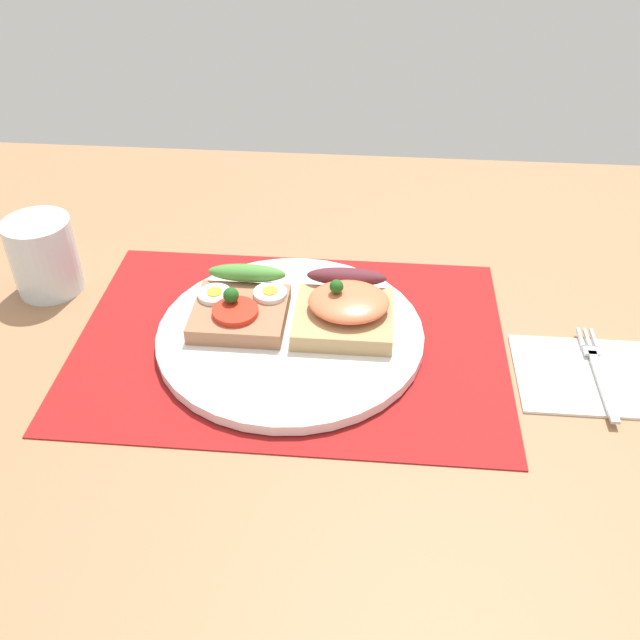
{
  "coord_description": "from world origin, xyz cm",
  "views": [
    {
      "loc": [
        7.77,
        -55.22,
        45.59
      ],
      "look_at": [
        3.0,
        0.0,
        2.88
      ],
      "focal_mm": 39.69,
      "sensor_mm": 36.0,
      "label": 1
    }
  ],
  "objects_px": {
    "plate": "(290,334)",
    "fork": "(598,369)",
    "drinking_glass": "(44,256)",
    "sandwich_egg_tomato": "(241,305)",
    "napkin": "(588,375)",
    "sandwich_salmon": "(346,308)"
  },
  "relations": [
    {
      "from": "sandwich_egg_tomato",
      "to": "napkin",
      "type": "height_order",
      "value": "sandwich_egg_tomato"
    },
    {
      "from": "plate",
      "to": "fork",
      "type": "distance_m",
      "value": 0.3
    },
    {
      "from": "sandwich_egg_tomato",
      "to": "fork",
      "type": "distance_m",
      "value": 0.35
    },
    {
      "from": "sandwich_egg_tomato",
      "to": "fork",
      "type": "bearing_deg",
      "value": -7.5
    },
    {
      "from": "drinking_glass",
      "to": "sandwich_salmon",
      "type": "bearing_deg",
      "value": -8.95
    },
    {
      "from": "napkin",
      "to": "sandwich_egg_tomato",
      "type": "bearing_deg",
      "value": 171.74
    },
    {
      "from": "plate",
      "to": "drinking_glass",
      "type": "height_order",
      "value": "drinking_glass"
    },
    {
      "from": "sandwich_egg_tomato",
      "to": "sandwich_salmon",
      "type": "distance_m",
      "value": 0.11
    },
    {
      "from": "napkin",
      "to": "drinking_glass",
      "type": "xyz_separation_m",
      "value": [
        -0.57,
        0.1,
        0.04
      ]
    },
    {
      "from": "fork",
      "to": "sandwich_egg_tomato",
      "type": "bearing_deg",
      "value": 172.5
    },
    {
      "from": "plate",
      "to": "sandwich_salmon",
      "type": "xyz_separation_m",
      "value": [
        0.05,
        0.02,
        0.02
      ]
    },
    {
      "from": "sandwich_egg_tomato",
      "to": "napkin",
      "type": "bearing_deg",
      "value": -8.26
    },
    {
      "from": "sandwich_salmon",
      "to": "fork",
      "type": "height_order",
      "value": "sandwich_salmon"
    },
    {
      "from": "plate",
      "to": "drinking_glass",
      "type": "xyz_separation_m",
      "value": [
        -0.28,
        0.07,
        0.03
      ]
    },
    {
      "from": "drinking_glass",
      "to": "fork",
      "type": "bearing_deg",
      "value": -9.54
    },
    {
      "from": "sandwich_salmon",
      "to": "drinking_glass",
      "type": "height_order",
      "value": "drinking_glass"
    },
    {
      "from": "sandwich_egg_tomato",
      "to": "fork",
      "type": "height_order",
      "value": "sandwich_egg_tomato"
    },
    {
      "from": "napkin",
      "to": "fork",
      "type": "height_order",
      "value": "fork"
    },
    {
      "from": "plate",
      "to": "napkin",
      "type": "height_order",
      "value": "plate"
    },
    {
      "from": "sandwich_egg_tomato",
      "to": "drinking_glass",
      "type": "bearing_deg",
      "value": 167.33
    },
    {
      "from": "plate",
      "to": "fork",
      "type": "xyz_separation_m",
      "value": [
        0.3,
        -0.03,
        -0.0
      ]
    },
    {
      "from": "napkin",
      "to": "drinking_glass",
      "type": "height_order",
      "value": "drinking_glass"
    }
  ]
}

